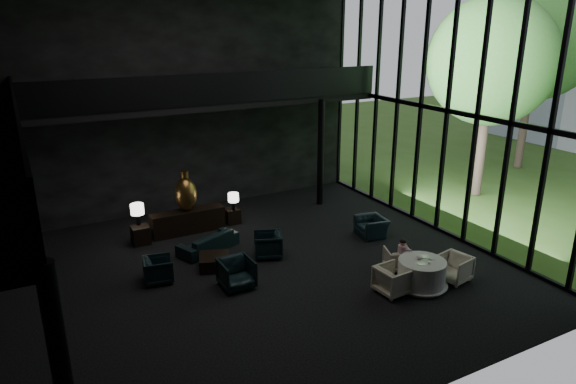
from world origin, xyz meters
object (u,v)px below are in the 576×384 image
sofa (208,240)px  lounge_armchair_south (236,270)px  console (188,221)px  window_armchair (372,225)px  lounge_armchair_east (268,243)px  dining_chair_east (454,266)px  child (403,249)px  bronze_urn (186,194)px  lounge_armchair_west (158,269)px  side_table_left (141,235)px  side_table_right (232,216)px  coffee_table (215,262)px  table_lamp_left (137,210)px  dining_chair_north (398,259)px  dining_chair_west (393,278)px  table_lamp_right (233,198)px  dining_table (421,275)px

sofa → lounge_armchair_south: lounge_armchair_south is taller
console → window_armchair: (5.17, -3.10, -0.01)m
lounge_armchair_east → sofa: bearing=-108.5°
dining_chair_east → sofa: bearing=-145.0°
lounge_armchair_south → console: bearing=89.4°
child → console: bearing=-52.2°
bronze_urn → dining_chair_east: 8.53m
lounge_armchair_west → lounge_armchair_east: bearing=-80.7°
side_table_left → side_table_right: 3.21m
bronze_urn → lounge_armchair_west: bronze_urn is taller
coffee_table → child: (4.48, -2.73, 0.54)m
side_table_left → table_lamp_left: table_lamp_left is taller
dining_chair_north → dining_chair_west: (-0.98, -0.99, 0.11)m
coffee_table → dining_chair_west: size_ratio=1.00×
bronze_urn → dining_chair_east: size_ratio=1.63×
table_lamp_right → window_armchair: size_ratio=0.71×
table_lamp_right → coffee_table: table_lamp_right is taller
bronze_urn → coffee_table: bronze_urn is taller
side_table_left → dining_chair_north: dining_chair_north is taller
lounge_armchair_west → dining_chair_east: bearing=-108.6°
bronze_urn → dining_table: size_ratio=0.95×
window_armchair → dining_chair_west: size_ratio=1.03×
lounge_armchair_east → bronze_urn: bearing=-130.5°
lounge_armchair_south → coffee_table: 1.37m
child → table_lamp_left: bearing=-43.1°
bronze_urn → lounge_armchair_west: size_ratio=1.80×
sofa → window_armchair: 5.28m
bronze_urn → dining_table: bronze_urn is taller
table_lamp_right → child: size_ratio=1.11×
lounge_armchair_south → dining_table: (4.28, -2.27, -0.15)m
child → dining_chair_north: bearing=-99.1°
child → lounge_armchair_south: bearing=-17.8°
coffee_table → dining_chair_east: dining_chair_east is taller
console → table_lamp_left: bearing=-178.7°
dining_chair_west → child: bearing=-54.3°
lounge_armchair_west → lounge_armchair_east: lounge_armchair_east is taller
child → bronze_urn: bearing=-52.4°
lounge_armchair_west → sofa: bearing=-46.8°
dining_chair_east → lounge_armchair_east: bearing=-146.0°
lounge_armchair_west → dining_chair_west: size_ratio=0.88×
console → table_lamp_right: table_lamp_right is taller
window_armchair → dining_table: window_armchair is taller
bronze_urn → table_lamp_left: bearing=-177.2°
lounge_armchair_west → dining_chair_west: bearing=-114.7°
side_table_left → table_lamp_right: table_lamp_right is taller
sofa → dining_chair_west: dining_chair_west is taller
bronze_urn → side_table_left: (-1.60, -0.22, -1.05)m
window_armchair → dining_chair_east: size_ratio=1.05×
bronze_urn → side_table_right: bearing=1.1°
dining_chair_west → side_table_right: bearing=11.6°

